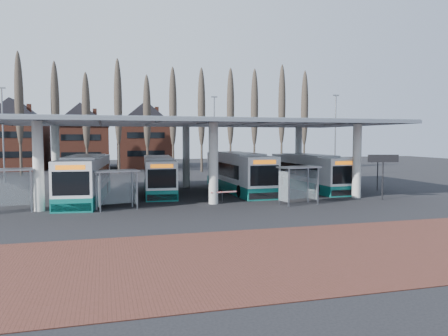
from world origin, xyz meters
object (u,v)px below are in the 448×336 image
object	(u,v)px
bus_0	(85,179)
bus_1	(159,176)
shelter_1	(116,181)
shelter_2	(298,177)
bus_3	(309,173)
shelter_0	(8,180)
bus_2	(238,173)

from	to	relation	value
bus_0	bus_1	xyz separation A→B (m)	(6.14, 2.93, -0.13)
shelter_1	bus_1	bearing A→B (deg)	51.99
bus_0	bus_1	bearing A→B (deg)	31.48
shelter_2	bus_3	bearing A→B (deg)	47.92
shelter_1	shelter_2	size ratio (longest dim) A/B	0.97
shelter_0	shelter_2	distance (m)	19.89
bus_0	shelter_0	distance (m)	6.66
bus_1	bus_3	distance (m)	14.20
bus_1	shelter_2	size ratio (longest dim) A/B	3.61
bus_2	shelter_0	distance (m)	19.21
bus_1	shelter_2	world-z (taller)	bus_1
bus_0	shelter_2	distance (m)	16.57
bus_1	bus_3	size ratio (longest dim) A/B	0.98
shelter_2	shelter_1	bearing A→B (deg)	164.00
bus_0	shelter_1	bearing A→B (deg)	-62.41
shelter_1	shelter_2	bearing A→B (deg)	-18.12
bus_0	shelter_0	xyz separation A→B (m)	(-4.65, -4.74, 0.44)
bus_3	shelter_1	size ratio (longest dim) A/B	3.80
shelter_1	shelter_2	xyz separation A→B (m)	(12.95, -1.15, 0.07)
bus_1	shelter_0	bearing A→B (deg)	-140.01
bus_0	shelter_2	xyz separation A→B (m)	(15.15, -6.70, 0.39)
bus_1	shelter_2	distance (m)	13.19
bus_0	shelter_0	bearing A→B (deg)	-128.40
bus_1	shelter_0	size ratio (longest dim) A/B	3.54
bus_3	shelter_1	bearing A→B (deg)	-159.84
bus_0	bus_3	bearing A→B (deg)	11.16
shelter_0	shelter_2	size ratio (longest dim) A/B	1.02
shelter_0	shelter_2	world-z (taller)	shelter_0
bus_1	bus_2	world-z (taller)	bus_2
bus_0	shelter_1	xyz separation A→B (m)	(2.20, -5.55, 0.32)
shelter_0	shelter_1	distance (m)	6.89
bus_2	bus_3	xyz separation A→B (m)	(6.98, -0.20, -0.11)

